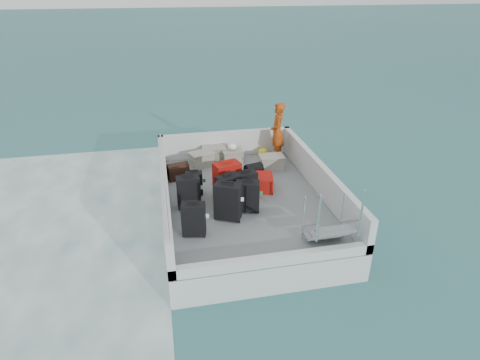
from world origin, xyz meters
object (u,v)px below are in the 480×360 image
Objects in this scene: suitcase_3 at (228,202)px; crate_0 at (202,160)px; suitcase_2 at (194,184)px; suitcase_4 at (228,191)px; suitcase_8 at (254,182)px; suitcase_6 at (248,196)px; crate_3 at (271,163)px; passenger at (277,132)px; suitcase_7 at (246,186)px; crate_1 at (214,154)px; suitcase_0 at (194,220)px; suitcase_1 at (189,192)px; suitcase_5 at (227,179)px; crate_2 at (232,156)px.

crate_0 is at bearing 120.32° from suitcase_3.
suitcase_4 reaches higher than suitcase_2.
suitcase_8 is 1.54× the size of crate_0.
suitcase_6 reaches higher than suitcase_2.
crate_3 is (0.69, 0.97, 0.00)m from suitcase_8.
suitcase_6 is 2.87m from passenger.
suitcase_8 is at bearing 2.65° from suitcase_2.
suitcase_3 is 0.50× the size of passenger.
suitcase_3 reaches higher than crate_0.
crate_1 is at bearing 87.88° from suitcase_7.
suitcase_4 reaches higher than suitcase_7.
crate_3 is at bearing 80.38° from suitcase_3.
suitcase_2 is 1.37m from suitcase_8.
crate_1 is at bearing 61.93° from suitcase_4.
crate_0 is (0.34, 1.53, -0.10)m from suitcase_2.
suitcase_1 is (0.00, 1.07, 0.02)m from suitcase_0.
passenger is (2.38, 1.55, 0.51)m from suitcase_2.
suitcase_5 is 1.21× the size of suitcase_7.
suitcase_0 reaches higher than suitcase_7.
passenger is at bearing 74.74° from suitcase_6.
passenger reaches higher than suitcase_0.
suitcase_4 is 1.15× the size of crate_1.
suitcase_5 is 1.29× the size of crate_1.
crate_1 is at bearing 87.04° from suitcase_0.
suitcase_3 is 1.36× the size of crate_3.
suitcase_8 is at bearing -125.55° from crate_3.
crate_1 is (0.72, 1.84, -0.09)m from suitcase_2.
suitcase_6 is 0.99m from suitcase_8.
crate_1 is at bearing 146.45° from crate_3.
suitcase_5 is 0.70m from suitcase_8.
suitcase_3 reaches higher than suitcase_5.
crate_2 is at bearing 103.22° from suitcase_3.
suitcase_3 reaches higher than suitcase_6.
suitcase_4 is 2.30m from crate_2.
suitcase_4 reaches higher than crate_0.
suitcase_6 is at bearing -83.90° from crate_1.
crate_0 is at bearing 99.52° from suitcase_7.
suitcase_6 is at bearing -109.72° from suitcase_7.
suitcase_6 is (1.02, -0.94, 0.06)m from suitcase_2.
suitcase_1 is 2.54m from crate_2.
suitcase_3 is 1.49× the size of crate_2.
suitcase_5 is at bearing 69.91° from suitcase_0.
suitcase_5 is at bearing 20.94° from suitcase_1.
suitcase_7 is at bearing -18.58° from passenger.
suitcase_2 is at bearing 100.73° from suitcase_8.
suitcase_5 reaches higher than suitcase_0.
suitcase_3 is 0.90× the size of suitcase_8.
suitcase_6 is at bearing 53.05° from suitcase_3.
suitcase_0 is at bearing -92.34° from suitcase_2.
suitcase_6 is (0.46, 0.24, -0.06)m from suitcase_3.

